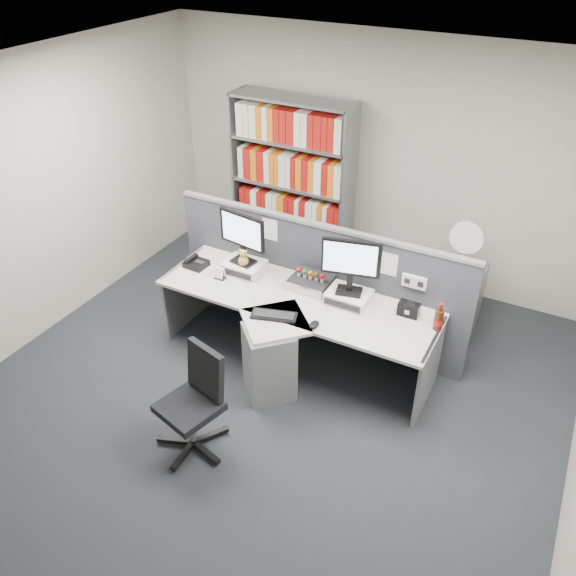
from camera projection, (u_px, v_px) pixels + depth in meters
The scene contains 21 objects.
ground at pixel (253, 412), 5.11m from camera, with size 5.50×5.50×0.00m, color #282B2F.
room_shell at pixel (245, 230), 4.12m from camera, with size 5.04×5.54×2.72m.
partition at pixel (317, 281), 5.67m from camera, with size 3.00×0.08×1.27m.
desk at pixel (285, 334), 5.29m from camera, with size 2.60×1.20×0.72m.
monitor_riser_left at pixel (244, 267), 5.66m from camera, with size 0.38×0.31×0.10m.
monitor_riser_right at pixel (349, 297), 5.23m from camera, with size 0.38×0.31×0.10m.
monitor_left at pixel (242, 234), 5.46m from camera, with size 0.50×0.19×0.51m.
monitor_right at pixel (351, 262), 5.03m from camera, with size 0.51×0.21×0.52m.
desktop_pc at pixel (311, 282), 5.43m from camera, with size 0.37×0.33×0.10m.
figurines at pixel (310, 274), 5.36m from camera, with size 0.29×0.05×0.09m.
keyboard at pixel (274, 315), 5.06m from camera, with size 0.42×0.26×0.03m.
mouse at pixel (314, 325), 4.93m from camera, with size 0.07×0.12×0.04m, color black.
desk_phone at pixel (196, 263), 5.74m from camera, with size 0.21×0.20×0.09m.
desk_calendar at pixel (220, 274), 5.55m from camera, with size 0.10×0.07×0.12m.
plush_toy at pixel (243, 259), 5.54m from camera, with size 0.10×0.10×0.17m.
speaker at pixel (409, 309), 5.05m from camera, with size 0.18×0.10×0.12m, color black.
cola_bottle at pixel (439, 320), 4.86m from camera, with size 0.08×0.08×0.26m.
shelving_unit at pixel (292, 187), 6.72m from camera, with size 1.41×0.40×2.00m.
filing_cabinet at pixel (455, 301), 5.91m from camera, with size 0.45×0.61×0.70m.
desk_fan at pixel (466, 241), 5.53m from camera, with size 0.32×0.19×0.54m.
office_chair at pixel (196, 399), 4.57m from camera, with size 0.59×0.59×0.89m.
Camera 1 is at (1.98, -3.08, 3.73)m, focal length 36.49 mm.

